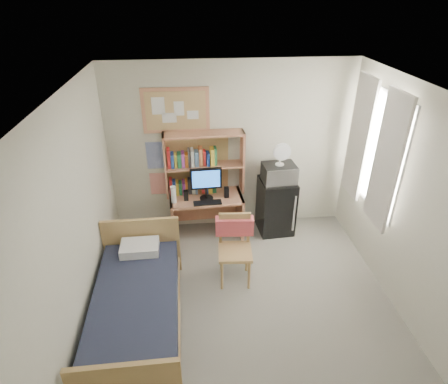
{
  "coord_description": "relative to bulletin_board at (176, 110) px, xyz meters",
  "views": [
    {
      "loc": [
        -0.6,
        -3.06,
        3.46
      ],
      "look_at": [
        -0.19,
        1.2,
        1.08
      ],
      "focal_mm": 30.0,
      "sensor_mm": 36.0,
      "label": 1
    }
  ],
  "objects": [
    {
      "name": "desk",
      "position": [
        0.38,
        -0.28,
        -1.58
      ],
      "size": [
        1.11,
        0.59,
        0.68
      ],
      "primitive_type": "cube",
      "rotation": [
        0.0,
        0.0,
        0.05
      ],
      "color": "tan",
      "rests_on": "floor"
    },
    {
      "name": "mini_fridge",
      "position": [
        1.46,
        -0.26,
        -1.48
      ],
      "size": [
        0.55,
        0.55,
        0.88
      ],
      "primitive_type": "cube",
      "rotation": [
        0.0,
        0.0,
        0.07
      ],
      "color": "black",
      "rests_on": "floor"
    },
    {
      "name": "bulletin_board",
      "position": [
        0.0,
        0.0,
        0.0
      ],
      "size": [
        0.94,
        0.03,
        0.64
      ],
      "primitive_type": "cube",
      "color": "tan",
      "rests_on": "wall_back"
    },
    {
      "name": "floor",
      "position": [
        0.78,
        -2.08,
        -1.93
      ],
      "size": [
        3.6,
        4.2,
        0.02
      ],
      "primitive_type": "cube",
      "color": "gray",
      "rests_on": "ground"
    },
    {
      "name": "curtain_right",
      "position": [
        2.5,
        -0.48,
        -0.32
      ],
      "size": [
        0.04,
        0.55,
        1.7
      ],
      "primitive_type": "cube",
      "color": "silver",
      "rests_on": "wall_right"
    },
    {
      "name": "poster_wave",
      "position": [
        -0.32,
        0.01,
        -0.67
      ],
      "size": [
        0.3,
        0.01,
        0.42
      ],
      "primitive_type": "cube",
      "color": "#2944A5",
      "rests_on": "wall_back"
    },
    {
      "name": "keyboard",
      "position": [
        0.39,
        -0.48,
        -1.23
      ],
      "size": [
        0.42,
        0.15,
        0.02
      ],
      "primitive_type": "cube",
      "rotation": [
        0.0,
        0.0,
        0.05
      ],
      "color": "black",
      "rests_on": "desk"
    },
    {
      "name": "speaker_right",
      "position": [
        0.68,
        -0.33,
        -1.16
      ],
      "size": [
        0.07,
        0.07,
        0.16
      ],
      "primitive_type": "cube",
      "rotation": [
        0.0,
        0.0,
        0.05
      ],
      "color": "black",
      "rests_on": "desk"
    },
    {
      "name": "desk_fan",
      "position": [
        1.47,
        -0.28,
        -0.61
      ],
      "size": [
        0.27,
        0.27,
        0.32
      ],
      "primitive_type": "cylinder",
      "rotation": [
        0.0,
        0.0,
        0.07
      ],
      "color": "white",
      "rests_on": "microwave"
    },
    {
      "name": "hutch",
      "position": [
        0.37,
        -0.13,
        -0.77
      ],
      "size": [
        1.18,
        0.35,
        0.95
      ],
      "primitive_type": "cube",
      "rotation": [
        0.0,
        0.0,
        0.05
      ],
      "color": "tan",
      "rests_on": "desk"
    },
    {
      "name": "microwave",
      "position": [
        1.47,
        -0.28,
        -0.91
      ],
      "size": [
        0.5,
        0.39,
        0.27
      ],
      "primitive_type": "cube",
      "rotation": [
        0.0,
        0.0,
        0.07
      ],
      "color": "#BABABF",
      "rests_on": "mini_fridge"
    },
    {
      "name": "water_bottle",
      "position": [
        -0.1,
        -0.41,
        -1.11
      ],
      "size": [
        0.08,
        0.08,
        0.26
      ],
      "primitive_type": "cylinder",
      "rotation": [
        0.0,
        0.0,
        0.05
      ],
      "color": "white",
      "rests_on": "desk"
    },
    {
      "name": "wall_left",
      "position": [
        -1.02,
        -2.08,
        -0.62
      ],
      "size": [
        0.04,
        4.2,
        2.6
      ],
      "primitive_type": "cube",
      "color": "beige",
      "rests_on": "floor"
    },
    {
      "name": "curtain_left",
      "position": [
        2.5,
        -1.28,
        -0.32
      ],
      "size": [
        0.04,
        0.55,
        1.7
      ],
      "primitive_type": "cube",
      "color": "silver",
      "rests_on": "wall_right"
    },
    {
      "name": "window_unit",
      "position": [
        2.53,
        -0.88,
        -0.32
      ],
      "size": [
        0.1,
        1.4,
        1.7
      ],
      "primitive_type": "cube",
      "color": "white",
      "rests_on": "wall_right"
    },
    {
      "name": "speaker_left",
      "position": [
        0.08,
        -0.36,
        -1.17
      ],
      "size": [
        0.07,
        0.07,
        0.16
      ],
      "primitive_type": "cube",
      "rotation": [
        0.0,
        0.0,
        0.05
      ],
      "color": "black",
      "rests_on": "desk"
    },
    {
      "name": "bed",
      "position": [
        -0.5,
        -2.06,
        -1.66
      ],
      "size": [
        0.97,
        1.91,
        0.52
      ],
      "primitive_type": "cube",
      "rotation": [
        0.0,
        0.0,
        0.01
      ],
      "color": "#1C2032",
      "rests_on": "floor"
    },
    {
      "name": "poster_japan",
      "position": [
        -0.32,
        0.01,
        -1.14
      ],
      "size": [
        0.28,
        0.01,
        0.36
      ],
      "primitive_type": "cube",
      "color": "red",
      "rests_on": "wall_back"
    },
    {
      "name": "ceiling",
      "position": [
        0.78,
        -2.08,
        0.68
      ],
      "size": [
        3.6,
        4.2,
        0.02
      ],
      "primitive_type": "cube",
      "color": "white",
      "rests_on": "wall_back"
    },
    {
      "name": "desk_chair",
      "position": [
        0.69,
        -1.36,
        -1.45
      ],
      "size": [
        0.5,
        0.5,
        0.93
      ],
      "primitive_type": "cube",
      "rotation": [
        0.0,
        0.0,
        -0.07
      ],
      "color": "tan",
      "rests_on": "floor"
    },
    {
      "name": "pillow",
      "position": [
        -0.51,
        -1.31,
        -1.34
      ],
      "size": [
        0.47,
        0.33,
        0.11
      ],
      "primitive_type": "cube",
      "rotation": [
        0.0,
        0.0,
        0.01
      ],
      "color": "white",
      "rests_on": "bed"
    },
    {
      "name": "hoodie",
      "position": [
        0.7,
        -1.16,
        -1.2
      ],
      "size": [
        0.5,
        0.18,
        0.24
      ],
      "primitive_type": "cube",
      "rotation": [
        0.0,
        0.0,
        -0.07
      ],
      "color": "#E5575C",
      "rests_on": "desk_chair"
    },
    {
      "name": "monitor",
      "position": [
        0.38,
        -0.34,
        -1.0
      ],
      "size": [
        0.46,
        0.06,
        0.49
      ],
      "primitive_type": "cube",
      "rotation": [
        0.0,
        0.0,
        0.05
      ],
      "color": "black",
      "rests_on": "desk"
    },
    {
      "name": "wall_right",
      "position": [
        2.58,
        -2.08,
        -0.62
      ],
      "size": [
        0.04,
        4.2,
        2.6
      ],
      "primitive_type": "cube",
      "color": "beige",
      "rests_on": "floor"
    },
    {
      "name": "wall_back",
      "position": [
        0.78,
        0.02,
        -0.62
      ],
      "size": [
        3.6,
        0.04,
        2.6
      ],
      "primitive_type": "cube",
      "color": "beige",
      "rests_on": "floor"
    }
  ]
}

